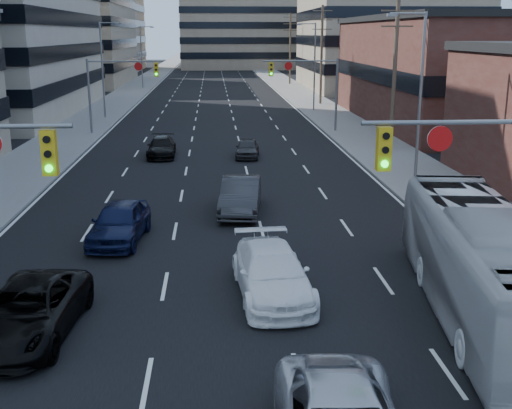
{
  "coord_description": "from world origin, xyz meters",
  "views": [
    {
      "loc": [
        -0.14,
        -7.55,
        7.94
      ],
      "look_at": [
        1.29,
        13.87,
        2.2
      ],
      "focal_mm": 45.0,
      "sensor_mm": 36.0,
      "label": 1
    }
  ],
  "objects_px": {
    "transit_bus": "(484,264)",
    "sedan_blue": "(120,222)",
    "black_pickup": "(27,311)",
    "white_van": "(272,273)"
  },
  "relations": [
    {
      "from": "transit_bus",
      "to": "sedan_blue",
      "type": "xyz_separation_m",
      "value": [
        -11.34,
        7.69,
        -0.81
      ]
    },
    {
      "from": "white_van",
      "to": "sedan_blue",
      "type": "xyz_separation_m",
      "value": [
        -5.47,
        5.82,
        0.03
      ]
    },
    {
      "from": "sedan_blue",
      "to": "black_pickup",
      "type": "bearing_deg",
      "value": -93.42
    },
    {
      "from": "black_pickup",
      "to": "sedan_blue",
      "type": "relative_size",
      "value": 1.13
    },
    {
      "from": "white_van",
      "to": "black_pickup",
      "type": "bearing_deg",
      "value": -165.17
    },
    {
      "from": "black_pickup",
      "to": "white_van",
      "type": "relative_size",
      "value": 1.0
    },
    {
      "from": "black_pickup",
      "to": "transit_bus",
      "type": "xyz_separation_m",
      "value": [
        12.67,
        0.45,
        0.87
      ]
    },
    {
      "from": "black_pickup",
      "to": "white_van",
      "type": "xyz_separation_m",
      "value": [
        6.8,
        2.33,
        0.03
      ]
    },
    {
      "from": "black_pickup",
      "to": "transit_bus",
      "type": "bearing_deg",
      "value": 6.57
    },
    {
      "from": "white_van",
      "to": "transit_bus",
      "type": "relative_size",
      "value": 0.46
    }
  ]
}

